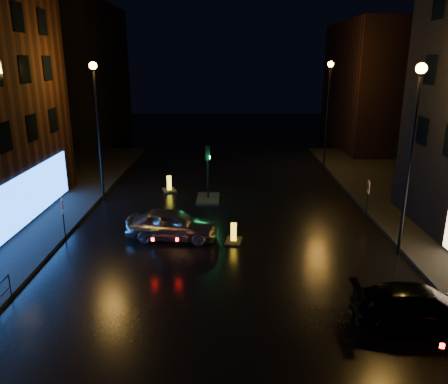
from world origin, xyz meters
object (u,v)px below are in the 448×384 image
Objects in this scene: bollard_far at (169,188)px; road_sign_right at (368,190)px; dark_sedan at (422,307)px; bollard_near at (234,238)px; traffic_signal at (208,192)px; silver_hatchback at (172,224)px; road_sign_left at (62,209)px.

bollard_far is 0.66× the size of road_sign_right.
bollard_near is (-6.13, 6.85, -0.45)m from dark_sedan.
traffic_signal reaches higher than bollard_near.
silver_hatchback is 8.21m from bollard_far.
silver_hatchback is 3.20× the size of bollard_far.
dark_sedan is 3.30× the size of bollard_far.
silver_hatchback is (-1.49, -6.28, 0.26)m from traffic_signal.
road_sign_right is (9.02, -3.12, 1.07)m from traffic_signal.
road_sign_left is at bearing -171.48° from bollard_near.
traffic_signal is 0.75× the size of dark_sedan.
bollard_near is at bearing -17.95° from road_sign_left.
road_sign_right is (7.51, 3.59, 1.36)m from bollard_near.
road_sign_right is at bearing 34.82° from bollard_near.
bollard_far is at bearing 145.78° from traffic_signal.
road_sign_right is at bearing -4.34° from dark_sedan.
traffic_signal is 1.60× the size of road_sign_left.
bollard_far is (-2.68, 1.83, -0.27)m from traffic_signal.
road_sign_left reaches higher than bollard_far.
bollard_far is at bearing 125.45° from bollard_near.
road_sign_left is at bearing -133.10° from bollard_far.
road_sign_right is (11.70, -4.94, 1.34)m from bollard_far.
silver_hatchback is 3.08m from bollard_near.
road_sign_left is (-14.33, 6.95, 0.95)m from dark_sedan.
road_sign_left reaches higher than dark_sedan.
road_sign_left is (-4.01, -8.43, 1.39)m from bollard_far.
silver_hatchback reaches higher than bollard_far.
traffic_signal reaches higher than silver_hatchback.
dark_sedan is at bearing -43.09° from road_sign_left.
dark_sedan is (9.13, -7.27, -0.09)m from silver_hatchback.
dark_sedan is at bearing 89.82° from road_sign_right.
road_sign_right reaches higher than bollard_far.
dark_sedan is 9.20m from bollard_near.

